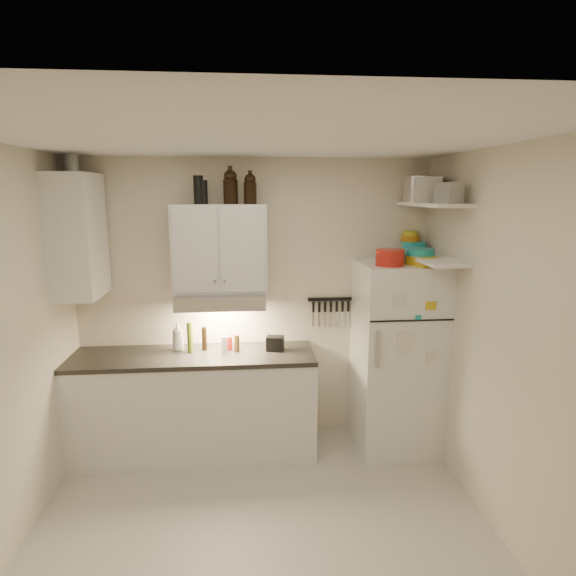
{
  "coord_description": "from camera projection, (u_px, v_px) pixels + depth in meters",
  "views": [
    {
      "loc": [
        -0.09,
        -2.83,
        2.3
      ],
      "look_at": [
        0.25,
        0.9,
        1.55
      ],
      "focal_mm": 30.0,
      "sensor_mm": 36.0,
      "label": 1
    }
  ],
  "objects": [
    {
      "name": "soap_bottle",
      "position": [
        178.0,
        335.0,
        4.23
      ],
      "size": [
        0.13,
        0.13,
        0.29
      ],
      "primitive_type": "imported",
      "rotation": [
        0.0,
        0.0,
        0.12
      ],
      "color": "white",
      "rests_on": "countertop"
    },
    {
      "name": "spice_jar",
      "position": [
        405.0,
        258.0,
        4.12
      ],
      "size": [
        0.07,
        0.07,
        0.1
      ],
      "primitive_type": "cylinder",
      "rotation": [
        0.0,
        0.0,
        0.18
      ],
      "color": "silver",
      "rests_on": "fridge"
    },
    {
      "name": "tin_a",
      "position": [
        428.0,
        190.0,
        3.9
      ],
      "size": [
        0.25,
        0.23,
        0.21
      ],
      "primitive_type": "cube",
      "rotation": [
        0.0,
        0.0,
        -0.28
      ],
      "color": "#AAAAAD",
      "rests_on": "shelf_hi"
    },
    {
      "name": "bowl_orange",
      "position": [
        410.0,
        238.0,
        4.39
      ],
      "size": [
        0.17,
        0.17,
        0.05
      ],
      "primitive_type": "cylinder",
      "color": "#B97211",
      "rests_on": "bowl_teal"
    },
    {
      "name": "growler_b",
      "position": [
        250.0,
        189.0,
        4.04
      ],
      "size": [
        0.14,
        0.14,
        0.26
      ],
      "primitive_type": null,
      "rotation": [
        0.0,
        0.0,
        0.34
      ],
      "color": "black",
      "rests_on": "upper_cabinet"
    },
    {
      "name": "side_cabinet",
      "position": [
        78.0,
        236.0,
        3.89
      ],
      "size": [
        0.33,
        0.55,
        1.0
      ],
      "primitive_type": "cube",
      "color": "white",
      "rests_on": "left_wall"
    },
    {
      "name": "right_wall",
      "position": [
        509.0,
        349.0,
        3.11
      ],
      "size": [
        0.02,
        3.0,
        2.6
      ],
      "primitive_type": "cube",
      "color": "beige",
      "rests_on": "ground"
    },
    {
      "name": "red_jar",
      "position": [
        229.0,
        343.0,
        4.27
      ],
      "size": [
        0.08,
        0.08,
        0.12
      ],
      "primitive_type": "cylinder",
      "rotation": [
        0.0,
        0.0,
        -0.32
      ],
      "color": "#AE1C14",
      "rests_on": "countertop"
    },
    {
      "name": "bowl_teal",
      "position": [
        414.0,
        247.0,
        4.33
      ],
      "size": [
        0.21,
        0.21,
        0.09
      ],
      "primitive_type": "cylinder",
      "color": "teal",
      "rests_on": "shelf_lo"
    },
    {
      "name": "floor",
      "position": [
        263.0,
        542.0,
        3.23
      ],
      "size": [
        3.2,
        3.0,
        0.02
      ],
      "primitive_type": "cube",
      "color": "beige",
      "rests_on": "ground"
    },
    {
      "name": "thermos_a",
      "position": [
        204.0,
        192.0,
        4.03
      ],
      "size": [
        0.07,
        0.07,
        0.2
      ],
      "primitive_type": "cylinder",
      "rotation": [
        0.0,
        0.0,
        0.08
      ],
      "color": "black",
      "rests_on": "upper_cabinet"
    },
    {
      "name": "knife_strip",
      "position": [
        330.0,
        299.0,
        4.48
      ],
      "size": [
        0.42,
        0.02,
        0.03
      ],
      "primitive_type": "cube",
      "color": "black",
      "rests_on": "back_wall"
    },
    {
      "name": "tin_b",
      "position": [
        449.0,
        193.0,
        3.58
      ],
      "size": [
        0.2,
        0.2,
        0.15
      ],
      "primitive_type": "cube",
      "rotation": [
        0.0,
        0.0,
        0.37
      ],
      "color": "#AAAAAD",
      "rests_on": "shelf_hi"
    },
    {
      "name": "dutch_oven",
      "position": [
        390.0,
        257.0,
        3.98
      ],
      "size": [
        0.24,
        0.24,
        0.14
      ],
      "primitive_type": "cylinder",
      "rotation": [
        0.0,
        0.0,
        -0.01
      ],
      "color": "#AE1C14",
      "rests_on": "fridge"
    },
    {
      "name": "clear_bottle",
      "position": [
        224.0,
        345.0,
        4.18
      ],
      "size": [
        0.05,
        0.05,
        0.15
      ],
      "primitive_type": "cylinder",
      "rotation": [
        0.0,
        0.0,
        0.02
      ],
      "color": "silver",
      "rests_on": "countertop"
    },
    {
      "name": "fridge",
      "position": [
        396.0,
        357.0,
        4.3
      ],
      "size": [
        0.7,
        0.68,
        1.7
      ],
      "primitive_type": "cube",
      "color": "white",
      "rests_on": "floor"
    },
    {
      "name": "back_wall",
      "position": [
        255.0,
        302.0,
        4.45
      ],
      "size": [
        3.2,
        0.02,
        2.6
      ],
      "primitive_type": "cube",
      "color": "beige",
      "rests_on": "ground"
    },
    {
      "name": "plates",
      "position": [
        420.0,
        252.0,
        4.04
      ],
      "size": [
        0.29,
        0.29,
        0.06
      ],
      "primitive_type": "cylinder",
      "rotation": [
        0.0,
        0.0,
        -0.25
      ],
      "color": "teal",
      "rests_on": "shelf_lo"
    },
    {
      "name": "caddy",
      "position": [
        275.0,
        343.0,
        4.25
      ],
      "size": [
        0.17,
        0.14,
        0.13
      ],
      "primitive_type": "cube",
      "rotation": [
        0.0,
        0.0,
        -0.22
      ],
      "color": "black",
      "rests_on": "countertop"
    },
    {
      "name": "book_stack",
      "position": [
        424.0,
        261.0,
        3.97
      ],
      "size": [
        0.25,
        0.27,
        0.08
      ],
      "primitive_type": "cube",
      "rotation": [
        0.0,
        0.0,
        0.32
      ],
      "color": "gold",
      "rests_on": "fridge"
    },
    {
      "name": "ceiling",
      "position": [
        258.0,
        136.0,
        2.72
      ],
      "size": [
        3.2,
        3.0,
        0.02
      ],
      "primitive_type": "cube",
      "color": "white",
      "rests_on": "ground"
    },
    {
      "name": "thermos_b",
      "position": [
        198.0,
        190.0,
        4.02
      ],
      "size": [
        0.1,
        0.1,
        0.24
      ],
      "primitive_type": "cylinder",
      "rotation": [
        0.0,
        0.0,
        0.32
      ],
      "color": "black",
      "rests_on": "upper_cabinet"
    },
    {
      "name": "oil_bottle",
      "position": [
        190.0,
        337.0,
        4.19
      ],
      "size": [
        0.06,
        0.06,
        0.27
      ],
      "primitive_type": "cylinder",
      "rotation": [
        0.0,
        0.0,
        0.17
      ],
      "color": "#516318",
      "rests_on": "countertop"
    },
    {
      "name": "stock_pot",
      "position": [
        421.0,
        189.0,
        4.12
      ],
      "size": [
        0.39,
        0.39,
        0.22
      ],
      "primitive_type": "cylinder",
      "rotation": [
        0.0,
        0.0,
        0.37
      ],
      "color": "silver",
      "rests_on": "shelf_hi"
    },
    {
      "name": "growler_a",
      "position": [
        230.0,
        186.0,
        4.03
      ],
      "size": [
        0.14,
        0.14,
        0.29
      ],
      "primitive_type": null,
      "rotation": [
        0.0,
        0.0,
        0.2
      ],
      "color": "black",
      "rests_on": "upper_cabinet"
    },
    {
      "name": "vinegar_bottle",
      "position": [
        204.0,
        339.0,
        4.25
      ],
      "size": [
        0.05,
        0.05,
        0.21
      ],
      "primitive_type": "cylinder",
      "rotation": [
        0.0,
        0.0,
        -0.18
      ],
      "color": "black",
      "rests_on": "countertop"
    },
    {
      "name": "upper_cabinet",
      "position": [
        220.0,
        248.0,
        4.15
      ],
      "size": [
        0.8,
        0.33,
        0.75
      ],
      "primitive_type": "cube",
      "color": "white",
      "rests_on": "back_wall"
    },
    {
      "name": "pepper_mill",
      "position": [
        237.0,
        343.0,
        4.22
      ],
      "size": [
        0.05,
        0.05,
        0.15
      ],
      "primitive_type": "cylinder",
      "rotation": [
        0.0,
        0.0,
        0.14
      ],
      "color": "brown",
      "rests_on": "countertop"
    },
    {
      "name": "countertop",
      "position": [
        193.0,
        356.0,
        4.17
      ],
      "size": [
        2.1,
        0.62,
        0.04
      ],
      "primitive_type": "cube",
      "color": "#2B2825",
      "rests_on": "base_cabinet"
    },
    {
      "name": "shelf_hi",
      "position": [
        433.0,
        204.0,
        3.93
      ],
      "size": [
        0.3,
        0.95,
        0.03
      ],
      "primitive_type": "cube",
      "color": "white",
      "rests_on": "right_wall"
    },
    {
      "name": "base_cabinet",
      "position": [
        195.0,
        406.0,
        4.26
      ],
      "size": [
        2.1,
        0.6,
        0.88
      ],
      "primitive_type": "cube",
      "color": "white",
      "rests_on": "floor"
    },
    {
      "name": "shelf_lo",
      "position": [
        430.0,
        258.0,
        4.01
      ],
      "size": [
        0.3,
        0.95,
        0.03
      ],
      "primitive_type": "cube",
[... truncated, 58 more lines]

